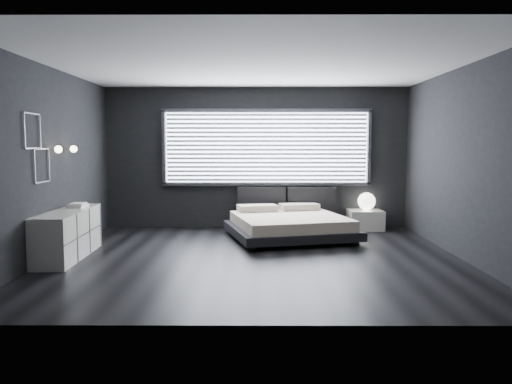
{
  "coord_description": "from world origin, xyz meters",
  "views": [
    {
      "loc": [
        0.03,
        -7.23,
        1.67
      ],
      "look_at": [
        0.0,
        0.85,
        0.9
      ],
      "focal_mm": 35.0,
      "sensor_mm": 36.0,
      "label": 1
    }
  ],
  "objects": [
    {
      "name": "sconce_near",
      "position": [
        -2.88,
        0.05,
        1.6
      ],
      "size": [
        0.18,
        0.11,
        0.11
      ],
      "color": "silver",
      "rests_on": "ground"
    },
    {
      "name": "sconce_far",
      "position": [
        -2.88,
        0.65,
        1.6
      ],
      "size": [
        0.18,
        0.11,
        0.11
      ],
      "color": "silver",
      "rests_on": "ground"
    },
    {
      "name": "window",
      "position": [
        0.2,
        2.7,
        1.61
      ],
      "size": [
        4.14,
        0.09,
        1.52
      ],
      "color": "white",
      "rests_on": "ground"
    },
    {
      "name": "room",
      "position": [
        0.0,
        0.0,
        1.4
      ],
      "size": [
        6.04,
        6.0,
        2.8
      ],
      "color": "black",
      "rests_on": "ground"
    },
    {
      "name": "dresser",
      "position": [
        -2.78,
        0.04,
        0.35
      ],
      "size": [
        0.55,
        1.77,
        0.7
      ],
      "color": "silver",
      "rests_on": "ground"
    },
    {
      "name": "bed",
      "position": [
        0.59,
        1.59,
        0.25
      ],
      "size": [
        2.46,
        2.4,
        0.53
      ],
      "color": "black",
      "rests_on": "ground"
    },
    {
      "name": "nightstand",
      "position": [
        2.14,
        2.5,
        0.19
      ],
      "size": [
        0.67,
        0.57,
        0.38
      ],
      "primitive_type": "cube",
      "rotation": [
        0.0,
        0.0,
        0.03
      ],
      "color": "silver",
      "rests_on": "ground"
    },
    {
      "name": "orb_lamp",
      "position": [
        2.17,
        2.54,
        0.56
      ],
      "size": [
        0.34,
        0.34,
        0.34
      ],
      "primitive_type": "sphere",
      "color": "white",
      "rests_on": "nightstand"
    },
    {
      "name": "book_stack",
      "position": [
        -2.77,
        0.45,
        0.73
      ],
      "size": [
        0.27,
        0.33,
        0.07
      ],
      "color": "white",
      "rests_on": "dresser"
    },
    {
      "name": "wall_art_lower",
      "position": [
        -2.98,
        -0.3,
        1.38
      ],
      "size": [
        0.01,
        0.48,
        0.48
      ],
      "color": "#47474C",
      "rests_on": "ground"
    },
    {
      "name": "headboard",
      "position": [
        0.6,
        2.64,
        0.57
      ],
      "size": [
        1.96,
        0.16,
        0.52
      ],
      "color": "black",
      "rests_on": "ground"
    },
    {
      "name": "wall_art_upper",
      "position": [
        -2.98,
        -0.55,
        1.85
      ],
      "size": [
        0.01,
        0.48,
        0.48
      ],
      "color": "#47474C",
      "rests_on": "ground"
    }
  ]
}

